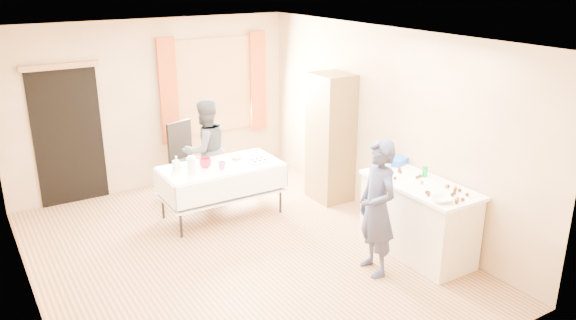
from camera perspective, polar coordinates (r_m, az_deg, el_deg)
floor at (r=6.96m, az=-5.21°, el=-9.58°), size 4.50×5.50×0.02m
ceiling at (r=6.16m, az=-5.95°, el=12.36°), size 4.50×5.50×0.02m
wall_back at (r=8.92m, az=-13.49°, el=5.46°), size 4.50×0.02×2.60m
wall_front at (r=4.32m, az=11.13°, el=-9.17°), size 4.50×0.02×2.60m
wall_left at (r=5.88m, az=-25.71°, el=-3.00°), size 0.02×5.50×2.60m
wall_right at (r=7.66m, az=9.81°, el=3.50°), size 0.02×5.50×2.60m
window_frame at (r=9.19m, az=-7.55°, el=7.49°), size 1.32×0.06×1.52m
window_pane at (r=9.17m, az=-7.52°, el=7.48°), size 1.20×0.02×1.40m
curtain_left at (r=8.86m, az=-12.04°, el=6.81°), size 0.28×0.06×1.65m
curtain_right at (r=9.48m, az=-3.09°, el=7.99°), size 0.28×0.06×1.65m
doorway at (r=8.67m, az=-21.41°, el=2.21°), size 0.95×0.04×2.00m
door_lintel at (r=8.42m, az=-22.21°, el=8.81°), size 1.05×0.06×0.08m
cabinet at (r=8.23m, az=4.35°, el=2.26°), size 0.50×0.60×1.89m
counter at (r=6.95m, az=13.05°, el=-5.80°), size 0.69×1.46×0.91m
party_table at (r=7.82m, az=-6.76°, el=-2.63°), size 1.65×0.85×0.75m
chair at (r=8.76m, az=-9.99°, el=-1.20°), size 0.58×0.58×1.10m
girl at (r=6.31m, az=9.06°, el=-4.85°), size 0.69×0.55×1.57m
woman at (r=8.33m, az=-8.35°, el=1.02°), size 0.90×0.78×1.53m
soda_can at (r=6.97m, az=13.73°, el=-1.18°), size 0.08×0.08×0.12m
mixing_bowl at (r=6.30m, az=15.27°, el=-3.88°), size 0.37×0.37×0.05m
foam_block at (r=7.17m, az=9.69°, el=-0.51°), size 0.16×0.12×0.08m
blue_basket at (r=7.36m, az=11.06°, el=-0.08°), size 0.35×0.28×0.08m
pitcher at (r=7.41m, az=-9.77°, el=-0.60°), size 0.14×0.14×0.22m
cup_red at (r=7.64m, az=-8.39°, el=-0.28°), size 0.25×0.25×0.12m
cup_rainbow at (r=7.54m, az=-6.74°, el=-0.55°), size 0.13×0.13×0.10m
small_bowl at (r=7.94m, az=-5.24°, el=0.32°), size 0.28×0.28×0.06m
pastry_tray at (r=7.80m, az=-3.03°, el=-0.11°), size 0.28×0.20×0.02m
bottle at (r=7.62m, az=-11.29°, el=-0.29°), size 0.09×0.09×0.19m
cake_balls at (r=6.65m, az=14.22°, el=-2.60°), size 0.52×1.14×0.04m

